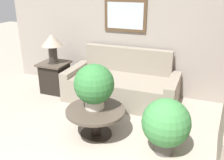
{
  "coord_description": "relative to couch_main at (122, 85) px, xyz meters",
  "views": [
    {
      "loc": [
        0.9,
        -1.67,
        2.17
      ],
      "look_at": [
        -0.51,
        1.98,
        0.62
      ],
      "focal_mm": 40.0,
      "sensor_mm": 36.0,
      "label": 1
    }
  ],
  "objects": [
    {
      "name": "coffee_table",
      "position": [
        0.04,
        -1.3,
        0.01
      ],
      "size": [
        0.87,
        0.87,
        0.44
      ],
      "color": "black",
      "rests_on": "ground_plane"
    },
    {
      "name": "couch_main",
      "position": [
        0.0,
        0.0,
        0.0
      ],
      "size": [
        2.13,
        0.97,
        0.97
      ],
      "color": "gray",
      "rests_on": "ground_plane"
    },
    {
      "name": "table_lamp",
      "position": [
        -1.43,
        -0.12,
        0.73
      ],
      "size": [
        0.42,
        0.42,
        0.59
      ],
      "color": "#2D2823",
      "rests_on": "side_table"
    },
    {
      "name": "side_table",
      "position": [
        -1.43,
        -0.12,
        0.02
      ],
      "size": [
        0.56,
        0.56,
        0.63
      ],
      "color": "black",
      "rests_on": "ground_plane"
    },
    {
      "name": "potted_plant_on_table",
      "position": [
        0.01,
        -1.26,
        0.49
      ],
      "size": [
        0.58,
        0.58,
        0.67
      ],
      "color": "beige",
      "rests_on": "coffee_table"
    },
    {
      "name": "wall_back",
      "position": [
        0.51,
        0.54,
        1.0
      ],
      "size": [
        6.62,
        0.09,
        2.6
      ],
      "color": "gray",
      "rests_on": "ground_plane"
    },
    {
      "name": "potted_plant_floor",
      "position": [
        1.07,
        -1.34,
        0.13
      ],
      "size": [
        0.65,
        0.65,
        0.78
      ],
      "color": "#4C4742",
      "rests_on": "ground_plane"
    }
  ]
}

